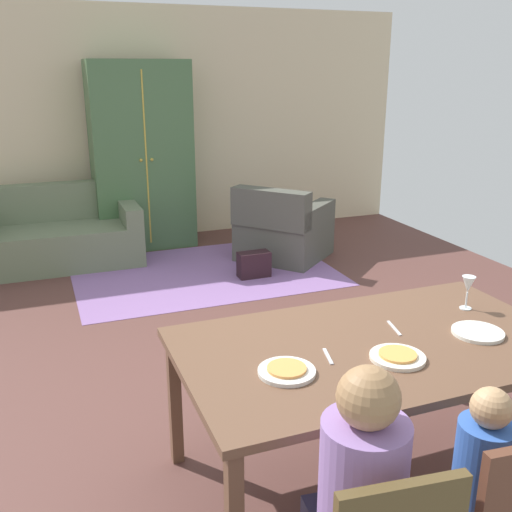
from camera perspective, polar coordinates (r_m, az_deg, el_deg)
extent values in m
cube|color=brown|center=(4.53, -3.61, -8.64)|extent=(6.84, 6.32, 0.02)
cube|color=beige|center=(7.22, -11.71, 12.26)|extent=(6.84, 0.10, 2.70)
cube|color=brown|center=(2.88, 11.57, -8.60)|extent=(1.88, 1.07, 0.04)
cube|color=brown|center=(3.15, -7.90, -13.83)|extent=(0.06, 0.06, 0.72)
cube|color=brown|center=(3.87, 18.62, -8.32)|extent=(0.06, 0.06, 0.72)
cylinder|color=silver|center=(2.55, 3.01, -11.17)|extent=(0.25, 0.25, 0.02)
cylinder|color=#E6974A|center=(2.55, 3.02, -10.88)|extent=(0.17, 0.17, 0.01)
cylinder|color=white|center=(2.74, 13.62, -9.57)|extent=(0.25, 0.25, 0.02)
cylinder|color=#E69D49|center=(2.73, 13.65, -9.29)|extent=(0.17, 0.17, 0.01)
cylinder|color=silver|center=(3.09, 20.79, -6.97)|extent=(0.25, 0.25, 0.02)
cylinder|color=silver|center=(3.39, 19.73, -4.80)|extent=(0.06, 0.06, 0.01)
cylinder|color=silver|center=(3.37, 19.82, -4.05)|extent=(0.01, 0.01, 0.09)
cone|color=silver|center=(3.34, 19.98, -2.61)|extent=(0.07, 0.07, 0.09)
cube|color=silver|center=(2.70, 7.03, -9.68)|extent=(0.05, 0.15, 0.01)
cube|color=silver|center=(3.04, 13.31, -6.85)|extent=(0.05, 0.17, 0.01)
cylinder|color=#9570B5|center=(2.14, 10.36, -20.87)|extent=(0.30, 0.30, 0.46)
sphere|color=#A0764E|center=(1.95, 10.90, -13.40)|extent=(0.21, 0.21, 0.21)
cylinder|color=blue|center=(2.44, 21.30, -18.28)|extent=(0.22, 0.22, 0.33)
sphere|color=tan|center=(2.32, 21.96, -13.57)|extent=(0.15, 0.15, 0.15)
cube|color=#89619F|center=(6.04, -5.04, -1.59)|extent=(2.60, 1.80, 0.01)
cube|color=#657356|center=(6.54, -18.61, 0.95)|extent=(1.68, 0.84, 0.42)
cube|color=#657356|center=(6.77, -19.11, 5.05)|extent=(1.68, 0.20, 0.40)
cube|color=#657356|center=(6.53, -12.31, 4.27)|extent=(0.18, 0.84, 0.20)
cube|color=#4E4F45|center=(6.47, 2.78, 1.71)|extent=(1.19, 1.19, 0.42)
cube|color=#4E4F45|center=(6.08, 1.43, 4.65)|extent=(0.70, 0.78, 0.40)
cube|color=#4E4F45|center=(6.26, 5.59, 4.03)|extent=(0.76, 0.68, 0.20)
cube|color=#4E4F45|center=(6.54, 0.17, 4.71)|extent=(0.76, 0.68, 0.20)
cube|color=#43673F|center=(6.87, -11.08, 9.51)|extent=(1.10, 0.56, 2.10)
cube|color=gold|center=(6.59, -10.63, 9.20)|extent=(0.02, 0.01, 1.89)
sphere|color=gold|center=(6.57, -11.14, 9.15)|extent=(0.04, 0.04, 0.04)
sphere|color=gold|center=(6.60, -10.10, 9.23)|extent=(0.04, 0.04, 0.04)
cube|color=black|center=(5.86, -0.21, -0.84)|extent=(0.32, 0.16, 0.26)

